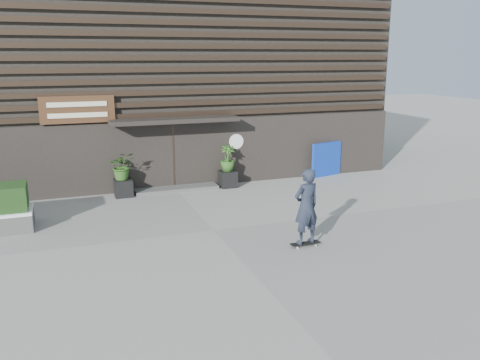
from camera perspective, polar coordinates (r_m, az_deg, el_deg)
name	(u,v)px	position (r m, az deg, el deg)	size (l,w,h in m)	color
ground	(213,230)	(14.15, -3.02, -5.70)	(80.00, 80.00, 0.00)	gray
entrance_step	(176,188)	(18.39, -7.21, -0.95)	(3.00, 0.80, 0.12)	#4A4A48
planter_pot_left	(123,188)	(17.84, -13.05, -0.87)	(0.60, 0.60, 0.60)	black
bamboo_left	(122,166)	(17.66, -13.18, 1.57)	(0.86, 0.75, 0.96)	#2D591E
planter_pot_right	(228,179)	(18.64, -1.39, 0.12)	(0.60, 0.60, 0.60)	black
bamboo_right	(228,158)	(18.47, -1.41, 2.47)	(0.54, 0.54, 0.96)	#2D591E
blue_tarp	(326,159)	(20.54, 9.75, 2.32)	(1.46, 0.12, 1.37)	#0C2FA6
building	(146,73)	(23.06, -10.55, 11.82)	(18.00, 11.00, 8.00)	black
skateboarder	(306,207)	(12.75, 7.50, -3.00)	(0.78, 0.58, 2.04)	black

